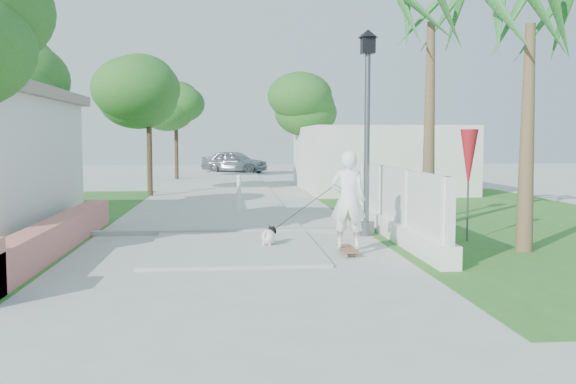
{
  "coord_description": "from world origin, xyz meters",
  "views": [
    {
      "loc": [
        -0.11,
        -8.2,
        2.1
      ],
      "look_at": [
        1.03,
        3.85,
        1.1
      ],
      "focal_mm": 40.0,
      "sensor_mm": 36.0,
      "label": 1
    }
  ],
  "objects": [
    {
      "name": "curb",
      "position": [
        0.0,
        6.0,
        0.05
      ],
      "size": [
        6.5,
        0.25,
        0.1
      ],
      "primitive_type": "cube",
      "color": "#999993",
      "rests_on": "ground"
    },
    {
      "name": "tree_left_mid",
      "position": [
        -5.48,
        8.48,
        3.5
      ],
      "size": [
        3.2,
        3.2,
        4.85
      ],
      "color": "#4C3826",
      "rests_on": "ground"
    },
    {
      "name": "grass_right",
      "position": [
        7.0,
        8.0,
        0.01
      ],
      "size": [
        8.0,
        20.0,
        0.01
      ],
      "primitive_type": "cube",
      "color": "#2E6A21",
      "rests_on": "ground"
    },
    {
      "name": "street_lamp",
      "position": [
        2.9,
        5.5,
        2.43
      ],
      "size": [
        0.44,
        0.44,
        4.44
      ],
      "color": "#59595E",
      "rests_on": "ground"
    },
    {
      "name": "patio_umbrella",
      "position": [
        4.8,
        4.5,
        1.69
      ],
      "size": [
        0.36,
        0.36,
        2.3
      ],
      "color": "#59595E",
      "rests_on": "ground"
    },
    {
      "name": "palm_far",
      "position": [
        4.6,
        6.5,
        4.48
      ],
      "size": [
        1.8,
        1.8,
        5.3
      ],
      "color": "brown",
      "rests_on": "ground"
    },
    {
      "name": "ground",
      "position": [
        0.0,
        0.0,
        0.0
      ],
      "size": [
        90.0,
        90.0,
        0.0
      ],
      "primitive_type": "plane",
      "color": "#B7B7B2",
      "rests_on": "ground"
    },
    {
      "name": "path_strip",
      "position": [
        0.0,
        20.0,
        0.03
      ],
      "size": [
        3.2,
        36.0,
        0.06
      ],
      "primitive_type": "cube",
      "color": "#B7B7B2",
      "rests_on": "ground"
    },
    {
      "name": "skateboarder",
      "position": [
        1.5,
        3.62,
        0.84
      ],
      "size": [
        1.76,
        1.52,
        1.89
      ],
      "rotation": [
        0.0,
        0.0,
        2.92
      ],
      "color": "brown",
      "rests_on": "ground"
    },
    {
      "name": "palm_near",
      "position": [
        5.4,
        3.2,
        3.95
      ],
      "size": [
        1.8,
        1.8,
        4.7
      ],
      "color": "brown",
      "rests_on": "ground"
    },
    {
      "name": "bollard",
      "position": [
        0.2,
        10.0,
        0.58
      ],
      "size": [
        0.14,
        0.14,
        1.09
      ],
      "color": "white",
      "rests_on": "ground"
    },
    {
      "name": "building_right",
      "position": [
        6.0,
        18.0,
        1.3
      ],
      "size": [
        6.0,
        8.0,
        2.6
      ],
      "primitive_type": "cube",
      "color": "silver",
      "rests_on": "ground"
    },
    {
      "name": "lattice_fence",
      "position": [
        3.4,
        5.0,
        0.54
      ],
      "size": [
        0.35,
        7.0,
        1.5
      ],
      "color": "white",
      "rests_on": "ground"
    },
    {
      "name": "pink_wall",
      "position": [
        -3.3,
        3.55,
        0.31
      ],
      "size": [
        0.45,
        8.2,
        0.8
      ],
      "color": "#BC6061",
      "rests_on": "ground"
    },
    {
      "name": "tree_path_left",
      "position": [
        -2.98,
        15.98,
        3.82
      ],
      "size": [
        3.4,
        3.4,
        5.23
      ],
      "color": "#4C3826",
      "rests_on": "ground"
    },
    {
      "name": "tree_path_right",
      "position": [
        3.22,
        19.98,
        3.49
      ],
      "size": [
        3.0,
        3.0,
        4.79
      ],
      "color": "#4C3826",
      "rests_on": "ground"
    },
    {
      "name": "dog",
      "position": [
        0.68,
        4.11,
        0.22
      ],
      "size": [
        0.42,
        0.58,
        0.42
      ],
      "rotation": [
        0.0,
        0.0,
        -0.4
      ],
      "color": "white",
      "rests_on": "ground"
    },
    {
      "name": "tree_path_far",
      "position": [
        -2.78,
        25.98,
        3.82
      ],
      "size": [
        3.2,
        3.2,
        5.17
      ],
      "color": "#4C3826",
      "rests_on": "ground"
    },
    {
      "name": "parked_car",
      "position": [
        0.32,
        32.21,
        0.7
      ],
      "size": [
        4.44,
        3.25,
        1.41
      ],
      "primitive_type": "imported",
      "rotation": [
        0.0,
        0.0,
        1.14
      ],
      "color": "#A5A7AD",
      "rests_on": "ground"
    }
  ]
}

